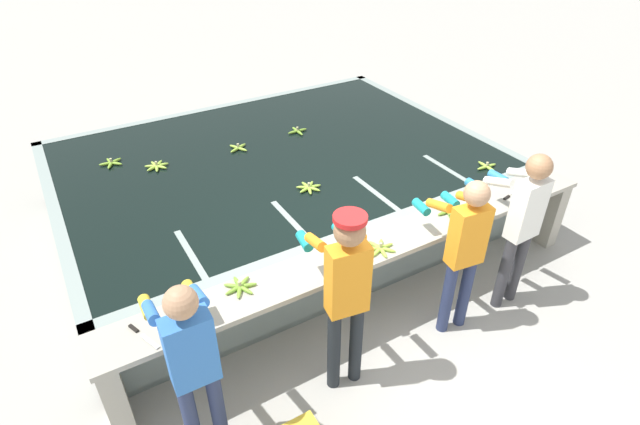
# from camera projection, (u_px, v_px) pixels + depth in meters

# --- Properties ---
(ground_plane) EXTENTS (80.00, 80.00, 0.00)m
(ground_plane) POSITION_uv_depth(u_px,v_px,m) (386.00, 325.00, 4.91)
(ground_plane) COLOR #A3A099
(ground_plane) RESTS_ON ground
(wash_tank) EXTENTS (5.12, 3.75, 0.86)m
(wash_tank) POSITION_uv_depth(u_px,v_px,m) (279.00, 185.00, 6.32)
(wash_tank) COLOR gray
(wash_tank) RESTS_ON ground
(work_ledge) EXTENTS (5.12, 0.45, 0.86)m
(work_ledge) POSITION_uv_depth(u_px,v_px,m) (377.00, 263.00, 4.72)
(work_ledge) COLOR #A8A393
(work_ledge) RESTS_ON ground
(worker_0) EXTENTS (0.41, 0.71, 1.63)m
(worker_0) POSITION_uv_depth(u_px,v_px,m) (192.00, 359.00, 3.35)
(worker_0) COLOR navy
(worker_0) RESTS_ON ground
(worker_1) EXTENTS (0.48, 0.75, 1.74)m
(worker_1) POSITION_uv_depth(u_px,v_px,m) (346.00, 286.00, 3.81)
(worker_1) COLOR #1E2328
(worker_1) RESTS_ON ground
(worker_2) EXTENTS (0.46, 0.73, 1.63)m
(worker_2) POSITION_uv_depth(u_px,v_px,m) (464.00, 244.00, 4.39)
(worker_2) COLOR navy
(worker_2) RESTS_ON ground
(worker_3) EXTENTS (0.41, 0.72, 1.70)m
(worker_3) POSITION_uv_depth(u_px,v_px,m) (522.00, 218.00, 4.65)
(worker_3) COLOR #38383D
(worker_3) RESTS_ON ground
(banana_bunch_floating_0) EXTENTS (0.27, 0.27, 0.08)m
(banana_bunch_floating_0) POSITION_uv_depth(u_px,v_px,m) (238.00, 148.00, 6.19)
(banana_bunch_floating_0) COLOR #93BC3D
(banana_bunch_floating_0) RESTS_ON wash_tank
(banana_bunch_floating_1) EXTENTS (0.28, 0.28, 0.08)m
(banana_bunch_floating_1) POSITION_uv_depth(u_px,v_px,m) (309.00, 187.00, 5.40)
(banana_bunch_floating_1) COLOR #93BC3D
(banana_bunch_floating_1) RESTS_ON wash_tank
(banana_bunch_floating_2) EXTENTS (0.27, 0.27, 0.08)m
(banana_bunch_floating_2) POSITION_uv_depth(u_px,v_px,m) (111.00, 163.00, 5.87)
(banana_bunch_floating_2) COLOR #7FAD33
(banana_bunch_floating_2) RESTS_ON wash_tank
(banana_bunch_floating_3) EXTENTS (0.28, 0.28, 0.08)m
(banana_bunch_floating_3) POSITION_uv_depth(u_px,v_px,m) (157.00, 166.00, 5.80)
(banana_bunch_floating_3) COLOR #9EC642
(banana_bunch_floating_3) RESTS_ON wash_tank
(banana_bunch_floating_4) EXTENTS (0.28, 0.28, 0.08)m
(banana_bunch_floating_4) POSITION_uv_depth(u_px,v_px,m) (297.00, 131.00, 6.61)
(banana_bunch_floating_4) COLOR #75A333
(banana_bunch_floating_4) RESTS_ON wash_tank
(banana_bunch_floating_5) EXTENTS (0.28, 0.28, 0.08)m
(banana_bunch_floating_5) POSITION_uv_depth(u_px,v_px,m) (487.00, 167.00, 5.79)
(banana_bunch_floating_5) COLOR #9EC642
(banana_bunch_floating_5) RESTS_ON wash_tank
(banana_bunch_ledge_0) EXTENTS (0.27, 0.28, 0.08)m
(banana_bunch_ledge_0) POSITION_uv_depth(u_px,v_px,m) (380.00, 248.00, 4.50)
(banana_bunch_ledge_0) COLOR #93BC3D
(banana_bunch_ledge_0) RESTS_ON work_ledge
(banana_bunch_ledge_1) EXTENTS (0.28, 0.26, 0.08)m
(banana_bunch_ledge_1) POSITION_uv_depth(u_px,v_px,m) (449.00, 211.00, 5.01)
(banana_bunch_ledge_1) COLOR #75A333
(banana_bunch_ledge_1) RESTS_ON work_ledge
(banana_bunch_ledge_2) EXTENTS (0.28, 0.28, 0.08)m
(banana_bunch_ledge_2) POSITION_uv_depth(u_px,v_px,m) (240.00, 287.00, 4.08)
(banana_bunch_ledge_2) COLOR #75A333
(banana_bunch_ledge_2) RESTS_ON work_ledge
(knife_0) EXTENTS (0.35, 0.10, 0.02)m
(knife_0) POSITION_uv_depth(u_px,v_px,m) (510.00, 195.00, 5.28)
(knife_0) COLOR silver
(knife_0) RESTS_ON work_ledge
(knife_1) EXTENTS (0.15, 0.34, 0.02)m
(knife_1) POSITION_uv_depth(u_px,v_px,m) (139.00, 333.00, 3.68)
(knife_1) COLOR silver
(knife_1) RESTS_ON work_ledge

